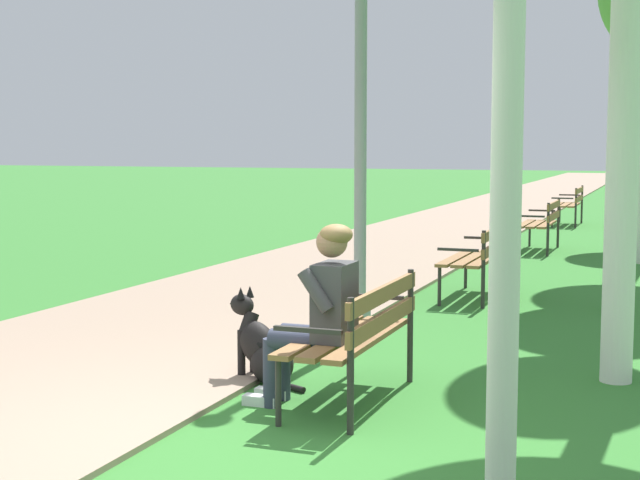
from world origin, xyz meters
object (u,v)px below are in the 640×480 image
(park_bench_furthest, at_px, (570,202))
(person_seated_on_near_bench, at_px, (319,308))
(park_bench_near, at_px, (358,330))
(park_bench_far, at_px, (542,221))
(park_bench_mid, at_px, (479,254))
(dog_black, at_px, (263,348))
(lamp_post_near, at_px, (361,96))

(park_bench_furthest, distance_m, person_seated_on_near_bench, 15.35)
(park_bench_near, bearing_deg, person_seated_on_near_bench, -135.99)
(park_bench_near, xyz_separation_m, park_bench_far, (-0.05, 9.85, 0.00))
(person_seated_on_near_bench, bearing_deg, park_bench_far, 89.12)
(person_seated_on_near_bench, bearing_deg, park_bench_mid, 88.70)
(park_bench_far, xyz_separation_m, park_bench_furthest, (-0.09, 5.31, 0.00))
(park_bench_near, height_order, park_bench_far, same)
(park_bench_near, height_order, person_seated_on_near_bench, person_seated_on_near_bench)
(dog_black, bearing_deg, park_bench_mid, 80.50)
(lamp_post_near, bearing_deg, dog_black, -96.96)
(park_bench_near, xyz_separation_m, person_seated_on_near_bench, (-0.21, -0.20, 0.17))
(park_bench_far, bearing_deg, lamp_post_near, -94.22)
(park_bench_far, relative_size, dog_black, 1.92)
(lamp_post_near, bearing_deg, park_bench_furthest, 87.87)
(park_bench_furthest, xyz_separation_m, dog_black, (-0.70, -14.87, -0.25))
(park_bench_far, bearing_deg, park_bench_furthest, 90.97)
(dog_black, distance_m, lamp_post_near, 2.57)
(park_bench_mid, distance_m, lamp_post_near, 3.28)
(park_bench_far, distance_m, lamp_post_near, 8.08)
(park_bench_far, height_order, person_seated_on_near_bench, person_seated_on_near_bench)
(park_bench_furthest, xyz_separation_m, lamp_post_near, (-0.49, -13.19, 1.68))
(park_bench_near, relative_size, park_bench_mid, 1.00)
(park_bench_near, relative_size, park_bench_furthest, 1.00)
(person_seated_on_near_bench, bearing_deg, dog_black, 142.83)
(park_bench_furthest, height_order, lamp_post_near, lamp_post_near)
(park_bench_far, relative_size, park_bench_furthest, 1.00)
(park_bench_near, xyz_separation_m, park_bench_mid, (-0.10, 4.72, 0.00))
(park_bench_mid, xyz_separation_m, park_bench_far, (0.04, 5.12, 0.00))
(park_bench_furthest, bearing_deg, park_bench_mid, -89.75)
(person_seated_on_near_bench, relative_size, lamp_post_near, 0.29)
(park_bench_mid, bearing_deg, park_bench_far, 89.51)
(park_bench_far, distance_m, dog_black, 9.60)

